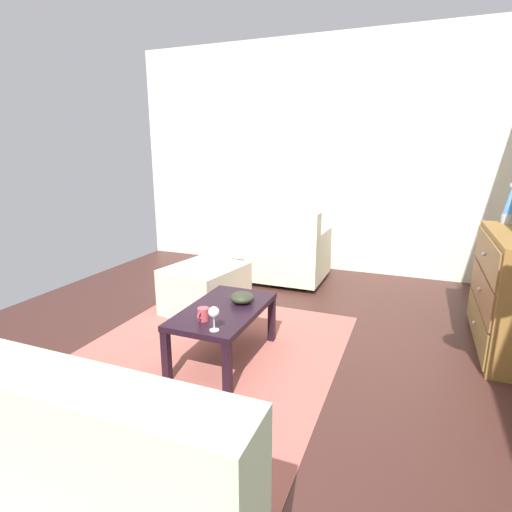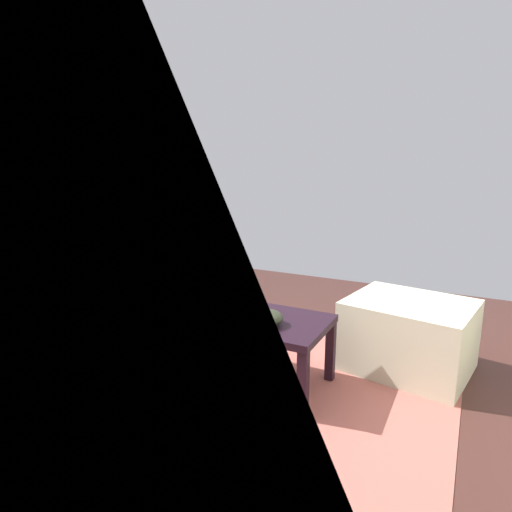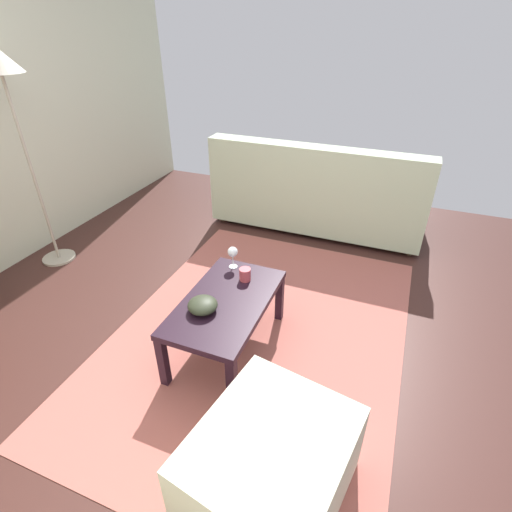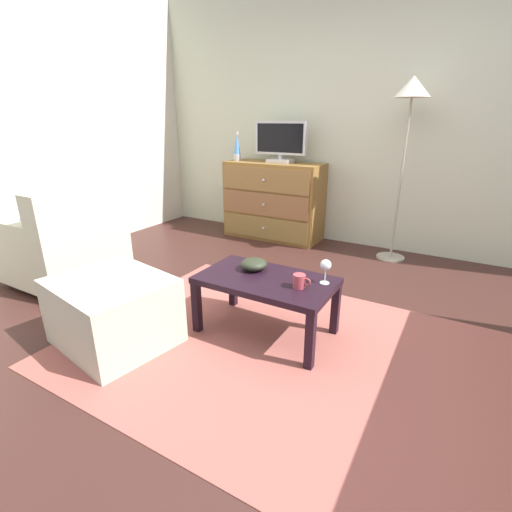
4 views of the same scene
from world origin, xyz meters
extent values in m
cube|color=#3C201C|center=(0.00, 0.00, -0.03)|extent=(5.80, 4.92, 0.05)
cube|color=#9F554C|center=(0.20, -0.20, 0.00)|extent=(2.60, 1.90, 0.01)
cube|color=black|center=(-0.39, 0.17, 0.18)|extent=(0.05, 0.05, 0.36)
cube|color=black|center=(0.42, 0.17, 0.18)|extent=(0.05, 0.05, 0.36)
cube|color=black|center=(-0.39, -0.27, 0.18)|extent=(0.05, 0.05, 0.36)
cube|color=black|center=(0.42, -0.27, 0.18)|extent=(0.05, 0.05, 0.36)
cube|color=black|center=(0.01, -0.05, 0.38)|extent=(0.87, 0.50, 0.04)
cylinder|color=silver|center=(0.37, 0.06, 0.40)|extent=(0.06, 0.06, 0.00)
cylinder|color=silver|center=(0.37, 0.06, 0.45)|extent=(0.01, 0.01, 0.09)
sphere|color=silver|center=(0.37, 0.06, 0.52)|extent=(0.07, 0.07, 0.07)
cylinder|color=#B14048|center=(0.26, -0.08, 0.44)|extent=(0.08, 0.08, 0.08)
torus|color=#B14048|center=(0.31, -0.08, 0.45)|extent=(0.05, 0.01, 0.05)
ellipsoid|color=#2A2F20|center=(-0.13, 0.03, 0.44)|extent=(0.18, 0.18, 0.08)
cylinder|color=#332319|center=(2.40, -1.11, 0.03)|extent=(0.05, 0.05, 0.05)
cylinder|color=#332319|center=(1.71, -1.11, 0.03)|extent=(0.05, 0.05, 0.05)
cube|color=#A7B99A|center=(2.05, -0.15, 0.24)|extent=(0.85, 2.07, 0.38)
cube|color=#A7B99A|center=(1.73, -0.15, 0.66)|extent=(0.20, 2.07, 0.47)
cube|color=#A7B99A|center=(2.05, -1.13, 0.53)|extent=(0.81, 0.12, 0.20)
cube|color=beige|center=(-0.77, -0.63, 0.22)|extent=(0.79, 0.71, 0.43)
camera|label=1|loc=(2.43, 1.16, 1.49)|focal=28.49mm
camera|label=2|loc=(-1.07, 1.99, 1.25)|focal=30.11mm
camera|label=3|loc=(-1.69, -0.92, 1.90)|focal=27.40mm
camera|label=4|loc=(1.06, -1.99, 1.36)|focal=26.07mm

